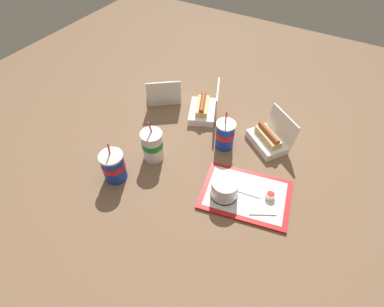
{
  "coord_description": "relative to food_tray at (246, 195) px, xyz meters",
  "views": [
    {
      "loc": [
        -0.45,
        0.84,
        1.06
      ],
      "look_at": [
        0.02,
        0.03,
        0.05
      ],
      "focal_mm": 28.0,
      "sensor_mm": 36.0,
      "label": 1
    }
  ],
  "objects": [
    {
      "name": "clamshell_sandwich_left",
      "position": [
        0.67,
        -0.38,
        0.04
      ],
      "size": [
        0.23,
        0.22,
        0.16
      ],
      "color": "white",
      "rests_on": "ground_plane"
    },
    {
      "name": "napkin_stack",
      "position": [
        -0.01,
        -0.05,
        0.01
      ],
      "size": [
        0.11,
        0.11,
        0.0
      ],
      "primitive_type": "cube",
      "rotation": [
        0.0,
        0.0,
        0.15
      ],
      "color": "white",
      "rests_on": "food_tray"
    },
    {
      "name": "ketchup_cup",
      "position": [
        -0.09,
        -0.03,
        0.02
      ],
      "size": [
        0.04,
        0.04,
        0.02
      ],
      "color": "white",
      "rests_on": "food_tray"
    },
    {
      "name": "soda_cup_right",
      "position": [
        0.21,
        -0.22,
        0.07
      ],
      "size": [
        0.09,
        0.09,
        0.2
      ],
      "color": "#1938B7",
      "rests_on": "ground_plane"
    },
    {
      "name": "ground_plane",
      "position": [
        0.28,
        -0.09,
        -0.01
      ],
      "size": [
        3.2,
        3.2,
        0.0
      ],
      "primitive_type": "plane",
      "color": "brown"
    },
    {
      "name": "clamshell_hotdog_back",
      "position": [
        0.03,
        -0.34,
        0.03
      ],
      "size": [
        0.24,
        0.23,
        0.16
      ],
      "color": "white",
      "rests_on": "ground_plane"
    },
    {
      "name": "soda_cup_center",
      "position": [
        0.47,
        0.01,
        0.07
      ],
      "size": [
        0.1,
        0.1,
        0.21
      ],
      "color": "white",
      "rests_on": "ground_plane"
    },
    {
      "name": "soda_cup_left",
      "position": [
        0.54,
        0.2,
        0.07
      ],
      "size": [
        0.1,
        0.1,
        0.2
      ],
      "color": "#1938B7",
      "rests_on": "ground_plane"
    },
    {
      "name": "clamshell_hotdog_corner",
      "position": [
        0.41,
        -0.38,
        0.03
      ],
      "size": [
        0.22,
        0.25,
        0.17
      ],
      "color": "white",
      "rests_on": "ground_plane"
    },
    {
      "name": "food_tray",
      "position": [
        0.0,
        0.0,
        0.0
      ],
      "size": [
        0.42,
        0.33,
        0.01
      ],
      "color": "red",
      "rests_on": "ground_plane"
    },
    {
      "name": "plastic_fork",
      "position": [
        -0.1,
        0.06,
        0.01
      ],
      "size": [
        0.1,
        0.06,
        0.0
      ],
      "primitive_type": "cube",
      "rotation": [
        0.0,
        0.0,
        0.5
      ],
      "color": "white",
      "rests_on": "food_tray"
    },
    {
      "name": "cake_container",
      "position": [
        0.08,
        0.05,
        0.05
      ],
      "size": [
        0.11,
        0.11,
        0.08
      ],
      "color": "black",
      "rests_on": "food_tray"
    }
  ]
}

